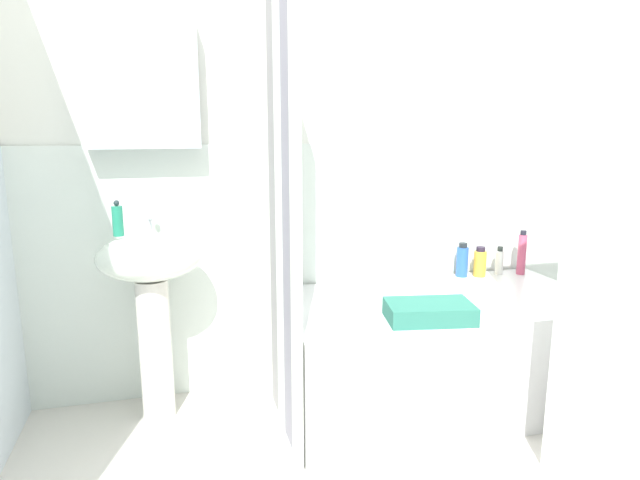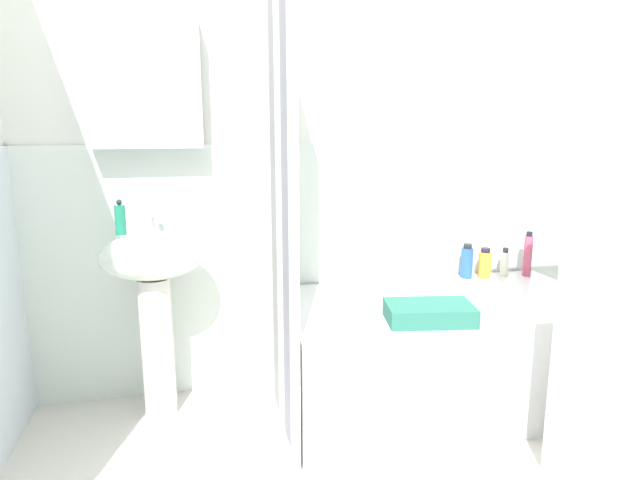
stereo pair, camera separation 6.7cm
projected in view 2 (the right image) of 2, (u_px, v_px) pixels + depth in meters
name	position (u px, v px, depth m)	size (l,w,h in m)	color
wall_back_tiled	(342.00, 156.00, 2.70)	(3.60, 0.18, 2.40)	silver
sink	(154.00, 284.00, 2.38)	(0.44, 0.34, 0.84)	silver
faucet	(151.00, 216.00, 2.40)	(0.03, 0.12, 0.12)	silver
soap_dispenser	(120.00, 219.00, 2.29)	(0.04, 0.04, 0.15)	#1D7457
toothbrush_cup	(171.00, 221.00, 2.38)	(0.06, 0.06, 0.09)	silver
bathtub	(439.00, 352.00, 2.55)	(1.43, 0.75, 0.51)	silver
shower_curtain	(280.00, 197.00, 2.24)	(0.01, 0.75, 2.00)	white
lotion_bottle	(528.00, 255.00, 2.88)	(0.04, 0.04, 0.24)	#C54A6B
conditioner_bottle	(505.00, 263.00, 2.89)	(0.04, 0.04, 0.15)	white
body_wash_bottle	(485.00, 264.00, 2.85)	(0.07, 0.07, 0.16)	gold
shampoo_bottle	(467.00, 262.00, 2.85)	(0.06, 0.06, 0.18)	#2653A6
towel_folded	(429.00, 313.00, 2.22)	(0.34, 0.21, 0.07)	#296A5A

